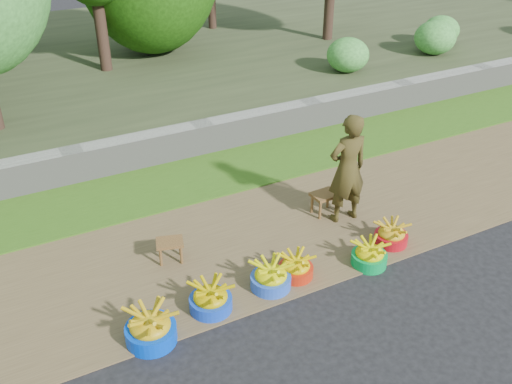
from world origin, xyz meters
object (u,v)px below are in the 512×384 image
basin_e (369,255)px  stool_right (325,197)px  basin_c (271,277)px  basin_d (296,267)px  basin_b (211,299)px  vendor_woman (347,169)px  stool_left (170,245)px  basin_a (150,328)px  basin_f (391,235)px

basin_e → stool_right: stool_right is taller
basin_c → basin_d: (0.38, 0.04, -0.02)m
basin_c → stool_right: size_ratio=1.27×
basin_b → stool_right: size_ratio=1.28×
basin_d → vendor_woman: 1.66m
vendor_woman → stool_left: bearing=-1.9°
basin_c → vendor_woman: 1.98m
basin_e → basin_c: bearing=172.3°
basin_b → stool_left: size_ratio=1.24×
basin_b → stool_right: bearing=26.0°
basin_a → basin_f: size_ratio=1.24×
basin_b → stool_right: basin_b is taller
basin_e → stool_left: (-2.23, 1.23, 0.11)m
basin_d → basin_f: bearing=0.1°
basin_a → basin_d: bearing=6.3°
stool_left → vendor_woman: vendor_woman is taller
basin_d → basin_f: size_ratio=0.98×
basin_d → basin_e: size_ratio=0.96×
basin_c → basin_e: 1.35m
stool_right → basin_b: bearing=-154.0°
basin_b → basin_f: (2.67, 0.07, -0.02)m
stool_right → vendor_woman: bearing=-54.7°
basin_f → stool_left: 2.94m
basin_c → basin_e: bearing=-7.7°
basin_d → stool_left: size_ratio=1.10×
basin_e → basin_f: bearing=22.9°
basin_a → basin_f: (3.44, 0.22, -0.04)m
basin_a → basin_b: 0.78m
stool_right → basin_f: bearing=-69.6°
basin_f → vendor_woman: (-0.22, 0.80, 0.67)m
basin_b → basin_d: size_ratio=1.13×
basin_d → basin_f: (1.50, 0.00, 0.00)m
vendor_woman → basin_d: bearing=34.8°
basin_a → vendor_woman: vendor_woman is taller
basin_a → basin_c: size_ratio=1.12×
basin_a → stool_right: size_ratio=1.43×
basin_c → basin_e: (1.34, -0.18, -0.01)m
basin_b → basin_d: 1.18m
basin_e → stool_right: bearing=83.3°
basin_a → basin_e: 2.90m
basin_b → basin_e: bearing=-4.2°
stool_left → stool_right: 2.37m
vendor_woman → stool_right: bearing=-52.0°
basin_d → stool_left: (-1.26, 1.01, 0.11)m
basin_c → stool_left: bearing=130.1°
basin_c → vendor_woman: bearing=27.0°
basin_a → basin_f: bearing=3.6°
basin_c → stool_left: (-0.89, 1.05, 0.09)m
basin_b → basin_c: (0.80, 0.02, -0.00)m
basin_a → vendor_woman: size_ratio=0.35×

